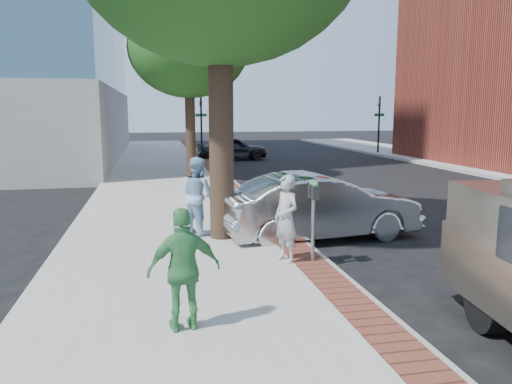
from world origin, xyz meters
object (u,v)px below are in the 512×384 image
object	(u,v)px
parking_meter	(313,204)
sedan_silver	(320,207)
person_gray	(286,219)
person_officer	(198,195)
person_green	(184,269)
bg_car	(232,148)

from	to	relation	value
parking_meter	sedan_silver	bearing A→B (deg)	67.92
person_gray	person_officer	bearing A→B (deg)	-172.10
person_green	bg_car	xyz separation A→B (m)	(4.21, 23.00, -0.23)
person_officer	bg_car	xyz separation A→B (m)	(3.61, 18.04, -0.31)
bg_car	person_officer	bearing A→B (deg)	165.66
bg_car	person_green	bearing A→B (deg)	166.58
parking_meter	person_gray	size ratio (longest dim) A/B	0.93
person_gray	person_green	bearing A→B (deg)	-59.41
bg_car	person_gray	bearing A→B (deg)	170.72
parking_meter	person_officer	distance (m)	3.15
person_officer	person_green	size ratio (longest dim) A/B	1.11
person_officer	sedan_silver	bearing A→B (deg)	-134.66
person_green	bg_car	distance (m)	23.38
person_gray	bg_car	distance (m)	20.63
parking_meter	sedan_silver	xyz separation A→B (m)	(0.83, 2.05, -0.47)
parking_meter	sedan_silver	world-z (taller)	parking_meter
parking_meter	person_officer	xyz separation A→B (m)	(-1.84, 2.54, -0.20)
person_green	person_officer	bearing A→B (deg)	-103.83
person_gray	bg_car	size ratio (longest dim) A/B	0.39
bg_car	sedan_silver	bearing A→B (deg)	174.09
parking_meter	person_green	world-z (taller)	person_green
parking_meter	bg_car	bearing A→B (deg)	85.11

